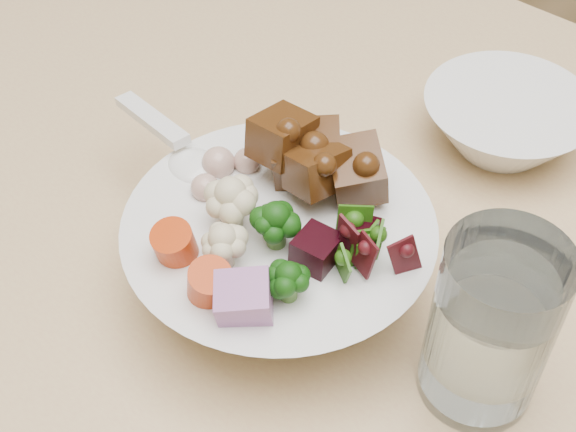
% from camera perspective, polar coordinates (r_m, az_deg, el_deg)
% --- Properties ---
extents(food_bowl, '(0.22, 0.22, 0.12)m').
position_cam_1_polar(food_bowl, '(0.59, -0.40, -2.39)').
color(food_bowl, white).
rests_on(food_bowl, dining_table).
extents(soup_spoon, '(0.14, 0.06, 0.03)m').
position_cam_1_polar(soup_spoon, '(0.62, -7.39, 4.32)').
color(soup_spoon, white).
rests_on(soup_spoon, food_bowl).
extents(water_glass, '(0.08, 0.08, 0.13)m').
position_cam_1_polar(water_glass, '(0.53, 14.13, -7.97)').
color(water_glass, white).
rests_on(water_glass, dining_table).
extents(side_bowl, '(0.15, 0.15, 0.05)m').
position_cam_1_polar(side_bowl, '(0.73, 15.15, 6.41)').
color(side_bowl, white).
rests_on(side_bowl, dining_table).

